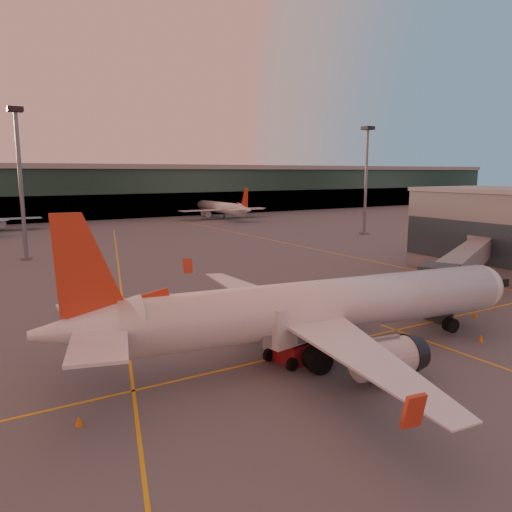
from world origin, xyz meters
TOP-DOWN VIEW (x-y plane):
  - ground at (0.00, 0.00)m, footprint 600.00×600.00m
  - taxi_markings at (-7.32, 44.49)m, footprint 100.12×173.00m
  - terminal at (0.00, 141.79)m, footprint 400.00×20.00m
  - gate_building at (41.93, 17.93)m, footprint 18.40×22.40m
  - mast_west_near at (-20.00, 66.00)m, footprint 2.40×2.40m
  - mast_east_near at (55.00, 62.00)m, footprint 2.40×2.40m
  - main_airplane at (-6.36, 3.57)m, footprint 41.06×37.18m
  - jet_bridge at (22.91, 10.47)m, footprint 28.94×16.45m
  - catering_truck at (-7.76, 3.74)m, footprint 6.75×3.76m
  - pushback_tug at (14.58, 13.31)m, footprint 4.14×2.63m
  - cone_nose at (15.29, 3.79)m, footprint 0.48×0.48m
  - cone_tail at (-25.00, 2.02)m, footprint 0.48×0.48m
  - cone_wing_left at (-5.60, 19.41)m, footprint 0.44×0.44m
  - cone_fwd at (9.11, -1.18)m, footprint 0.49×0.49m

SIDE VIEW (x-z plane):
  - ground at x=0.00m, z-range 0.00..0.00m
  - taxi_markings at x=-7.32m, z-range 0.00..0.01m
  - cone_wing_left at x=-5.60m, z-range -0.01..0.55m
  - cone_nose at x=15.29m, z-range -0.01..0.60m
  - cone_tail at x=-25.00m, z-range -0.01..0.60m
  - cone_fwd at x=9.11m, z-range -0.01..0.61m
  - pushback_tug at x=14.58m, z-range -0.19..1.81m
  - catering_truck at x=-7.76m, z-range 0.34..5.29m
  - main_airplane at x=-6.36m, z-range -2.17..10.24m
  - jet_bridge at x=22.91m, z-range 1.24..7.30m
  - gate_building at x=41.93m, z-range -0.01..12.59m
  - terminal at x=0.00m, z-range -0.04..17.56m
  - mast_west_near at x=-20.00m, z-range 2.06..27.66m
  - mast_east_near at x=55.00m, z-range 2.06..27.66m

